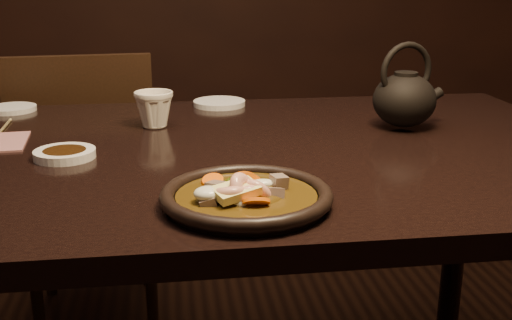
{
  "coord_description": "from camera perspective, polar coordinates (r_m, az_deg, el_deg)",
  "views": [
    {
      "loc": [
        -0.05,
        -1.17,
        1.08
      ],
      "look_at": [
        0.08,
        -0.25,
        0.8
      ],
      "focal_mm": 45.0,
      "sensor_mm": 36.0,
      "label": 1
    }
  ],
  "objects": [
    {
      "name": "soy_dish",
      "position": [
        1.2,
        -16.64,
        0.52
      ],
      "size": [
        0.11,
        0.11,
        0.02
      ],
      "primitive_type": "cylinder",
      "color": "white",
      "rests_on": "table"
    },
    {
      "name": "tea_cup",
      "position": [
        1.39,
        -9.05,
        4.58
      ],
      "size": [
        0.11,
        0.1,
        0.08
      ],
      "primitive_type": "imported",
      "rotation": [
        0.0,
        0.0,
        0.4
      ],
      "color": "silver",
      "rests_on": "table"
    },
    {
      "name": "chair",
      "position": [
        1.95,
        -14.67,
        -2.02
      ],
      "size": [
        0.43,
        0.43,
        0.86
      ],
      "rotation": [
        0.0,
        0.0,
        3.21
      ],
      "color": "black",
      "rests_on": "floor"
    },
    {
      "name": "chopsticks",
      "position": [
        1.43,
        -21.78,
        2.35
      ],
      "size": [
        0.01,
        0.22,
        0.01
      ],
      "rotation": [
        0.0,
        0.0,
        0.03
      ],
      "color": "tan",
      "rests_on": "table"
    },
    {
      "name": "table",
      "position": [
        1.24,
        -5.16,
        -2.46
      ],
      "size": [
        1.6,
        0.9,
        0.75
      ],
      "color": "black",
      "rests_on": "floor"
    },
    {
      "name": "stirfry",
      "position": [
        0.92,
        -1.22,
        -3.1
      ],
      "size": [
        0.14,
        0.15,
        0.06
      ],
      "color": "#3B280A",
      "rests_on": "plate"
    },
    {
      "name": "teapot",
      "position": [
        1.39,
        13.09,
        5.47
      ],
      "size": [
        0.16,
        0.13,
        0.18
      ],
      "rotation": [
        0.0,
        0.0,
        0.25
      ],
      "color": "black",
      "rests_on": "table"
    },
    {
      "name": "plate",
      "position": [
        0.93,
        -0.86,
        -3.32
      ],
      "size": [
        0.25,
        0.25,
        0.03
      ],
      "color": "black",
      "rests_on": "table"
    },
    {
      "name": "saucer_right",
      "position": [
        1.59,
        -3.28,
        5.07
      ],
      "size": [
        0.13,
        0.13,
        0.01
      ],
      "primitive_type": "cylinder",
      "color": "white",
      "rests_on": "table"
    },
    {
      "name": "saucer_left",
      "position": [
        1.64,
        -20.87,
        4.29
      ],
      "size": [
        0.11,
        0.11,
        0.01
      ],
      "primitive_type": "cylinder",
      "color": "white",
      "rests_on": "table"
    }
  ]
}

